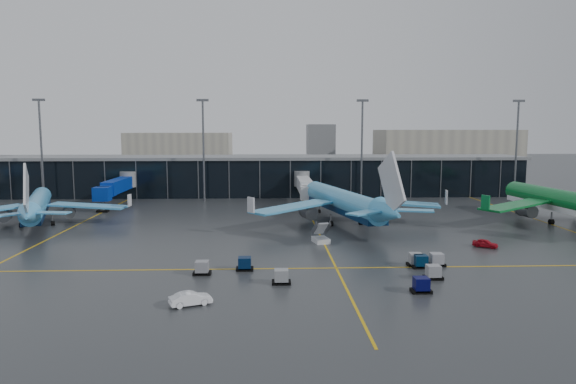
{
  "coord_description": "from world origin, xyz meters",
  "views": [
    {
      "loc": [
        1.23,
        -79.68,
        17.82
      ],
      "look_at": [
        5.0,
        18.0,
        6.0
      ],
      "focal_mm": 32.0,
      "sensor_mm": 36.0,
      "label": 1
    }
  ],
  "objects_px": {
    "mobile_airstair": "(321,238)",
    "baggage_carts": "(357,268)",
    "airliner_aer_lingus": "(561,188)",
    "service_van_red": "(485,243)",
    "airliner_arkefly": "(36,193)",
    "service_van_white": "(191,299)",
    "airliner_klm_near": "(342,188)"
  },
  "relations": [
    {
      "from": "mobile_airstair",
      "to": "baggage_carts",
      "type": "bearing_deg",
      "value": -94.45
    },
    {
      "from": "airliner_aer_lingus",
      "to": "baggage_carts",
      "type": "distance_m",
      "value": 57.7
    },
    {
      "from": "service_van_red",
      "to": "baggage_carts",
      "type": "bearing_deg",
      "value": 159.66
    },
    {
      "from": "airliner_arkefly",
      "to": "service_van_white",
      "type": "distance_m",
      "value": 58.85
    },
    {
      "from": "airliner_arkefly",
      "to": "airliner_aer_lingus",
      "type": "relative_size",
      "value": 0.89
    },
    {
      "from": "airliner_aer_lingus",
      "to": "mobile_airstair",
      "type": "xyz_separation_m",
      "value": [
        -48.26,
        -16.6,
        -5.94
      ]
    },
    {
      "from": "service_van_white",
      "to": "airliner_arkefly",
      "type": "bearing_deg",
      "value": 14.82
    },
    {
      "from": "airliner_aer_lingus",
      "to": "mobile_airstair",
      "type": "height_order",
      "value": "airliner_aer_lingus"
    },
    {
      "from": "mobile_airstair",
      "to": "service_van_red",
      "type": "xyz_separation_m",
      "value": [
        24.79,
        -4.31,
        -0.14
      ]
    },
    {
      "from": "baggage_carts",
      "to": "service_van_red",
      "type": "distance_m",
      "value": 26.15
    },
    {
      "from": "airliner_arkefly",
      "to": "service_van_white",
      "type": "height_order",
      "value": "airliner_arkefly"
    },
    {
      "from": "airliner_aer_lingus",
      "to": "baggage_carts",
      "type": "relative_size",
      "value": 1.34
    },
    {
      "from": "airliner_klm_near",
      "to": "airliner_aer_lingus",
      "type": "xyz_separation_m",
      "value": [
        42.52,
        -0.06,
        -0.2
      ]
    },
    {
      "from": "mobile_airstair",
      "to": "service_van_white",
      "type": "distance_m",
      "value": 33.15
    },
    {
      "from": "airliner_klm_near",
      "to": "airliner_arkefly",
      "type": "bearing_deg",
      "value": 165.87
    },
    {
      "from": "baggage_carts",
      "to": "service_van_red",
      "type": "bearing_deg",
      "value": 32.27
    },
    {
      "from": "airliner_klm_near",
      "to": "mobile_airstair",
      "type": "relative_size",
      "value": 12.47
    },
    {
      "from": "airliner_aer_lingus",
      "to": "airliner_klm_near",
      "type": "bearing_deg",
      "value": 175.06
    },
    {
      "from": "airliner_arkefly",
      "to": "mobile_airstair",
      "type": "distance_m",
      "value": 55.18
    },
    {
      "from": "airliner_arkefly",
      "to": "airliner_aer_lingus",
      "type": "bearing_deg",
      "value": -20.25
    },
    {
      "from": "service_van_white",
      "to": "airliner_aer_lingus",
      "type": "bearing_deg",
      "value": -77.58
    },
    {
      "from": "baggage_carts",
      "to": "service_van_white",
      "type": "distance_m",
      "value": 21.75
    },
    {
      "from": "baggage_carts",
      "to": "mobile_airstair",
      "type": "xyz_separation_m",
      "value": [
        -2.68,
        18.27,
        0.01
      ]
    },
    {
      "from": "airliner_aer_lingus",
      "to": "mobile_airstair",
      "type": "distance_m",
      "value": 51.38
    },
    {
      "from": "airliner_aer_lingus",
      "to": "service_van_red",
      "type": "height_order",
      "value": "airliner_aer_lingus"
    },
    {
      "from": "airliner_klm_near",
      "to": "service_van_red",
      "type": "xyz_separation_m",
      "value": [
        19.05,
        -20.97,
        -6.28
      ]
    },
    {
      "from": "airliner_aer_lingus",
      "to": "baggage_carts",
      "type": "bearing_deg",
      "value": -147.44
    },
    {
      "from": "baggage_carts",
      "to": "mobile_airstair",
      "type": "distance_m",
      "value": 18.47
    },
    {
      "from": "airliner_aer_lingus",
      "to": "service_van_red",
      "type": "bearing_deg",
      "value": -143.17
    },
    {
      "from": "airliner_arkefly",
      "to": "baggage_carts",
      "type": "height_order",
      "value": "airliner_arkefly"
    },
    {
      "from": "service_van_white",
      "to": "baggage_carts",
      "type": "bearing_deg",
      "value": -83.58
    },
    {
      "from": "mobile_airstair",
      "to": "service_van_white",
      "type": "height_order",
      "value": "mobile_airstair"
    }
  ]
}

